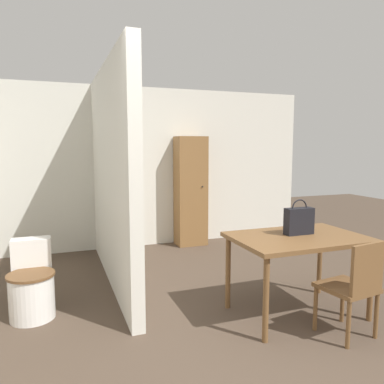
% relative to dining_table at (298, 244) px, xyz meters
% --- Properties ---
extents(wall_back, '(5.71, 0.12, 2.50)m').
position_rel_dining_table_xyz_m(wall_back, '(-0.86, 3.01, 0.57)').
color(wall_back, silver).
rests_on(wall_back, ground_plane).
extents(partition_wall, '(0.12, 2.83, 2.50)m').
position_rel_dining_table_xyz_m(partition_wall, '(-1.49, 1.53, 0.57)').
color(partition_wall, silver).
rests_on(partition_wall, ground_plane).
extents(dining_table, '(1.22, 0.82, 0.76)m').
position_rel_dining_table_xyz_m(dining_table, '(0.00, 0.00, 0.00)').
color(dining_table, brown).
rests_on(dining_table, ground_plane).
extents(wooden_chair, '(0.45, 0.45, 0.83)m').
position_rel_dining_table_xyz_m(wooden_chair, '(0.17, -0.54, -0.23)').
color(wooden_chair, brown).
rests_on(wooden_chair, ground_plane).
extents(toilet, '(0.43, 0.57, 0.70)m').
position_rel_dining_table_xyz_m(toilet, '(-2.36, 0.83, -0.39)').
color(toilet, white).
rests_on(toilet, ground_plane).
extents(handbag, '(0.28, 0.10, 0.34)m').
position_rel_dining_table_xyz_m(handbag, '(0.05, 0.06, 0.21)').
color(handbag, black).
rests_on(handbag, dining_table).
extents(wooden_cabinet, '(0.48, 0.37, 1.74)m').
position_rel_dining_table_xyz_m(wooden_cabinet, '(-0.06, 2.76, 0.19)').
color(wooden_cabinet, brown).
rests_on(wooden_cabinet, ground_plane).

